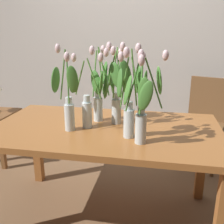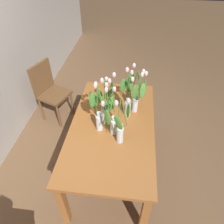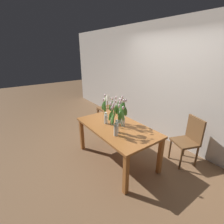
{
  "view_description": "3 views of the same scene",
  "coord_description": "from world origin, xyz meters",
  "views": [
    {
      "loc": [
        0.37,
        -1.67,
        1.37
      ],
      "look_at": [
        0.07,
        -0.08,
        0.88
      ],
      "focal_mm": 41.62,
      "sensor_mm": 36.0,
      "label": 1
    },
    {
      "loc": [
        -1.57,
        -0.19,
        2.32
      ],
      "look_at": [
        0.01,
        0.01,
        0.91
      ],
      "focal_mm": 32.93,
      "sensor_mm": 36.0,
      "label": 2
    },
    {
      "loc": [
        2.16,
        -1.66,
        2.07
      ],
      "look_at": [
        -0.06,
        -0.07,
        1.02
      ],
      "focal_mm": 25.92,
      "sensor_mm": 36.0,
      "label": 3
    }
  ],
  "objects": [
    {
      "name": "ground_plane",
      "position": [
        0.0,
        0.0,
        0.0
      ],
      "size": [
        18.0,
        18.0,
        0.0
      ],
      "primitive_type": "plane",
      "color": "brown"
    },
    {
      "name": "dining_table",
      "position": [
        0.0,
        0.0,
        0.65
      ],
      "size": [
        1.6,
        0.9,
        0.74
      ],
      "color": "#A3602D",
      "rests_on": "ground"
    },
    {
      "name": "tulip_vase_0",
      "position": [
        0.27,
        -0.25,
        0.98
      ],
      "size": [
        0.25,
        0.21,
        0.56
      ],
      "color": "silver",
      "rests_on": "dining_table"
    },
    {
      "name": "tulip_vase_1",
      "position": [
        0.07,
        0.07,
        0.98
      ],
      "size": [
        0.23,
        0.15,
        0.58
      ],
      "color": "silver",
      "rests_on": "dining_table"
    },
    {
      "name": "tulip_vase_2",
      "position": [
        0.2,
        -0.15,
        0.96
      ],
      "size": [
        0.2,
        0.2,
        0.58
      ],
      "color": "silver",
      "rests_on": "dining_table"
    },
    {
      "name": "tulip_vase_3",
      "position": [
        -0.05,
        0.13,
        0.97
      ],
      "size": [
        0.18,
        0.23,
        0.58
      ],
      "color": "silver",
      "rests_on": "dining_table"
    },
    {
      "name": "tulip_vase_4",
      "position": [
        -0.12,
        -0.01,
        0.92
      ],
      "size": [
        0.26,
        0.14,
        0.51
      ],
      "color": "silver",
      "rests_on": "dining_table"
    },
    {
      "name": "tulip_vase_5",
      "position": [
        -0.23,
        -0.11,
        0.93
      ],
      "size": [
        0.21,
        0.16,
        0.57
      ],
      "color": "silver",
      "rests_on": "dining_table"
    },
    {
      "name": "dining_chair",
      "position": [
        0.84,
        1.06,
        0.52
      ],
      "size": [
        0.52,
        0.52,
        0.93
      ],
      "color": "brown",
      "rests_on": "ground"
    }
  ]
}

